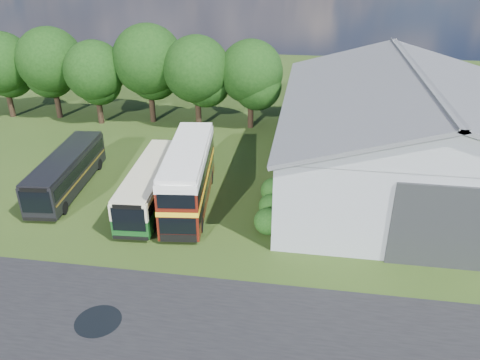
% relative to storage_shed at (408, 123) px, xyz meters
% --- Properties ---
extents(ground, '(120.00, 120.00, 0.00)m').
position_rel_storage_shed_xyz_m(ground, '(-15.00, -15.98, -4.17)').
color(ground, '#253C13').
rests_on(ground, ground).
extents(asphalt_road, '(60.00, 8.00, 0.02)m').
position_rel_storage_shed_xyz_m(asphalt_road, '(-12.00, -18.98, -4.17)').
color(asphalt_road, black).
rests_on(asphalt_road, ground).
extents(puddle, '(2.20, 2.20, 0.01)m').
position_rel_storage_shed_xyz_m(puddle, '(-16.50, -18.98, -4.17)').
color(puddle, black).
rests_on(puddle, ground).
extents(storage_shed, '(18.80, 24.80, 8.15)m').
position_rel_storage_shed_xyz_m(storage_shed, '(0.00, 0.00, 0.00)').
color(storage_shed, gray).
rests_on(storage_shed, ground).
extents(tree_far_left, '(6.12, 6.12, 8.64)m').
position_rel_storage_shed_xyz_m(tree_far_left, '(-38.00, 8.02, 1.40)').
color(tree_far_left, black).
rests_on(tree_far_left, ground).
extents(tree_left_a, '(6.46, 6.46, 9.12)m').
position_rel_storage_shed_xyz_m(tree_left_a, '(-33.00, 8.52, 1.71)').
color(tree_left_a, black).
rests_on(tree_left_a, ground).
extents(tree_left_b, '(5.78, 5.78, 8.16)m').
position_rel_storage_shed_xyz_m(tree_left_b, '(-28.00, 7.52, 1.09)').
color(tree_left_b, black).
rests_on(tree_left_b, ground).
extents(tree_mid, '(6.80, 6.80, 9.60)m').
position_rel_storage_shed_xyz_m(tree_mid, '(-23.00, 8.82, 2.02)').
color(tree_mid, black).
rests_on(tree_mid, ground).
extents(tree_right_a, '(6.26, 6.26, 8.83)m').
position_rel_storage_shed_xyz_m(tree_right_a, '(-18.00, 7.82, 1.52)').
color(tree_right_a, black).
rests_on(tree_right_a, ground).
extents(tree_right_b, '(5.98, 5.98, 8.45)m').
position_rel_storage_shed_xyz_m(tree_right_b, '(-13.00, 8.62, 1.27)').
color(tree_right_b, black).
rests_on(tree_right_b, ground).
extents(shrub_front, '(1.70, 1.70, 1.70)m').
position_rel_storage_shed_xyz_m(shrub_front, '(-9.40, -9.98, -4.17)').
color(shrub_front, '#194714').
rests_on(shrub_front, ground).
extents(shrub_mid, '(1.60, 1.60, 1.60)m').
position_rel_storage_shed_xyz_m(shrub_mid, '(-9.40, -7.98, -4.17)').
color(shrub_mid, '#194714').
rests_on(shrub_mid, ground).
extents(shrub_back, '(1.80, 1.80, 1.80)m').
position_rel_storage_shed_xyz_m(shrub_back, '(-9.40, -5.98, -4.17)').
color(shrub_back, '#194714').
rests_on(shrub_back, ground).
extents(bus_green_single, '(2.98, 10.09, 2.75)m').
position_rel_storage_shed_xyz_m(bus_green_single, '(-17.63, -7.60, -2.70)').
color(bus_green_single, black).
rests_on(bus_green_single, ground).
extents(bus_maroon_double, '(3.65, 10.12, 4.25)m').
position_rel_storage_shed_xyz_m(bus_maroon_double, '(-14.99, -7.44, -2.04)').
color(bus_maroon_double, black).
rests_on(bus_maroon_double, ground).
extents(bus_dark_single, '(3.19, 10.02, 2.72)m').
position_rel_storage_shed_xyz_m(bus_dark_single, '(-24.24, -6.53, -2.72)').
color(bus_dark_single, black).
rests_on(bus_dark_single, ground).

